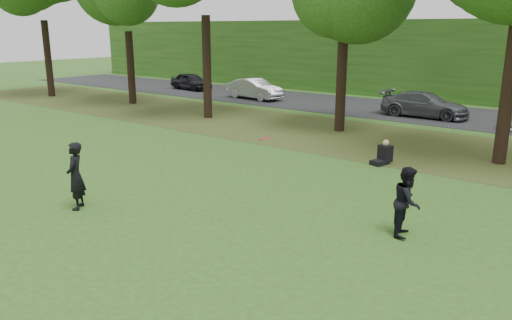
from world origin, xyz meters
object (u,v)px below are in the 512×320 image
at_px(player_left, 76,176).
at_px(seated_person, 384,155).
at_px(frisbee, 265,139).
at_px(player_right, 407,201).

xyz_separation_m(player_left, seated_person, (4.39, 8.86, -0.56)).
xyz_separation_m(player_left, frisbee, (4.38, 2.09, 1.19)).
bearing_deg(player_right, seated_person, 16.11).
bearing_deg(player_left, seated_person, 114.50).
height_order(player_left, frisbee, frisbee).
xyz_separation_m(player_right, frisbee, (-2.89, -1.40, 1.27)).
distance_m(player_right, seated_person, 6.11).
height_order(player_right, frisbee, frisbee).
height_order(player_right, seated_person, player_right).
relative_size(player_left, frisbee, 5.27).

